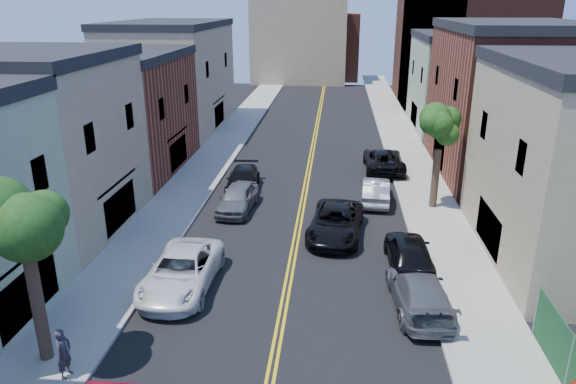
% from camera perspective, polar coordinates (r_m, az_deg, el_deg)
% --- Properties ---
extents(sidewalk_left, '(3.20, 100.00, 0.15)m').
position_cam_1_polar(sidewalk_left, '(43.50, -8.01, 3.89)').
color(sidewalk_left, gray).
rests_on(sidewalk_left, ground).
extents(sidewalk_right, '(3.20, 100.00, 0.15)m').
position_cam_1_polar(sidewalk_right, '(42.80, 13.10, 3.29)').
color(sidewalk_right, gray).
rests_on(sidewalk_right, ground).
extents(curb_left, '(0.30, 100.00, 0.15)m').
position_cam_1_polar(curb_left, '(43.14, -5.74, 3.85)').
color(curb_left, gray).
rests_on(curb_left, ground).
extents(curb_right, '(0.30, 100.00, 0.15)m').
position_cam_1_polar(curb_right, '(42.59, 10.77, 3.38)').
color(curb_right, gray).
rests_on(curb_right, ground).
extents(bldg_left_tan_near, '(9.00, 10.00, 9.00)m').
position_cam_1_polar(bldg_left_tan_near, '(31.12, -25.77, 4.10)').
color(bldg_left_tan_near, '#998466').
rests_on(bldg_left_tan_near, ground).
extents(bldg_left_brick, '(9.00, 12.00, 8.00)m').
position_cam_1_polar(bldg_left_brick, '(40.78, -18.00, 7.72)').
color(bldg_left_brick, brown).
rests_on(bldg_left_brick, ground).
extents(bldg_left_tan_far, '(9.00, 16.00, 9.50)m').
position_cam_1_polar(bldg_left_tan_far, '(53.62, -12.32, 11.75)').
color(bldg_left_tan_far, '#998466').
rests_on(bldg_left_tan_far, ground).
extents(bldg_right_brick, '(9.00, 14.00, 10.00)m').
position_cam_1_polar(bldg_right_brick, '(41.12, 22.53, 8.70)').
color(bldg_right_brick, brown).
rests_on(bldg_right_brick, ground).
extents(bldg_right_palegrn, '(9.00, 12.00, 8.50)m').
position_cam_1_polar(bldg_right_palegrn, '(54.60, 18.32, 10.82)').
color(bldg_right_palegrn, gray).
rests_on(bldg_right_palegrn, ground).
extents(church, '(16.20, 14.20, 22.60)m').
position_cam_1_polar(church, '(69.44, 17.87, 15.11)').
color(church, '#4C2319').
rests_on(church, ground).
extents(backdrop_left, '(14.00, 8.00, 12.00)m').
position_cam_1_polar(backdrop_left, '(83.12, 1.21, 15.78)').
color(backdrop_left, '#998466').
rests_on(backdrop_left, ground).
extents(backdrop_center, '(10.00, 8.00, 10.00)m').
position_cam_1_polar(backdrop_center, '(86.99, 4.12, 15.26)').
color(backdrop_center, brown).
rests_on(backdrop_center, ground).
extents(tree_left_mid, '(5.20, 5.20, 9.29)m').
position_cam_1_polar(tree_left_mid, '(18.45, -27.11, 0.86)').
color(tree_left_mid, '#3D2B1E').
rests_on(tree_left_mid, sidewalk_left).
extents(tree_right_far, '(4.40, 4.40, 8.03)m').
position_cam_1_polar(tree_right_far, '(31.88, 16.16, 7.97)').
color(tree_right_far, '#3D2B1E').
rests_on(tree_right_far, sidewalk_right).
extents(white_pickup, '(2.84, 5.95, 1.64)m').
position_cam_1_polar(white_pickup, '(23.79, -11.34, -8.33)').
color(white_pickup, silver).
rests_on(white_pickup, ground).
extents(grey_car_left, '(2.21, 4.78, 1.58)m').
position_cam_1_polar(grey_car_left, '(31.84, -5.43, -0.66)').
color(grey_car_left, '#585A5F').
rests_on(grey_car_left, ground).
extents(black_car_left, '(2.35, 5.09, 1.44)m').
position_cam_1_polar(black_car_left, '(35.26, -4.86, 1.30)').
color(black_car_left, black).
rests_on(black_car_left, ground).
extents(grey_car_right, '(2.49, 5.41, 1.53)m').
position_cam_1_polar(grey_car_right, '(22.59, 13.89, -10.33)').
color(grey_car_right, '#4F5156').
rests_on(grey_car_right, ground).
extents(black_car_right, '(2.06, 4.99, 1.69)m').
position_cam_1_polar(black_car_right, '(25.53, 12.86, -6.34)').
color(black_car_right, black).
rests_on(black_car_right, ground).
extents(silver_car_right, '(1.90, 4.71, 1.52)m').
position_cam_1_polar(silver_car_right, '(33.55, 9.39, 0.19)').
color(silver_car_right, '#94969A').
rests_on(silver_car_right, ground).
extents(dark_car_right_far, '(2.83, 5.98, 1.65)m').
position_cam_1_polar(dark_car_right_far, '(39.84, 10.22, 3.40)').
color(dark_car_right_far, black).
rests_on(dark_car_right_far, ground).
extents(black_suv_lane, '(3.25, 6.00, 1.60)m').
position_cam_1_polar(black_suv_lane, '(28.40, 5.14, -3.24)').
color(black_suv_lane, black).
rests_on(black_suv_lane, ground).
extents(pedestrian_left, '(0.49, 0.69, 1.79)m').
position_cam_1_polar(pedestrian_left, '(19.58, -22.89, -15.62)').
color(pedestrian_left, '#292A31').
rests_on(pedestrian_left, sidewalk_left).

